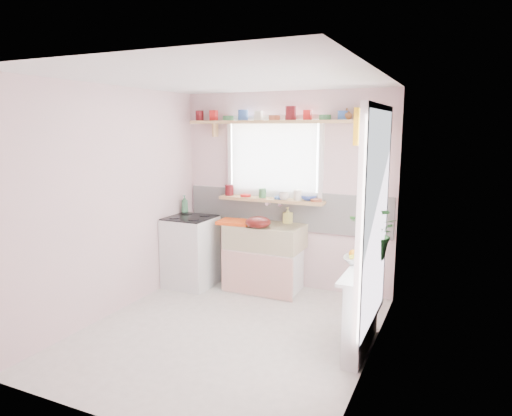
% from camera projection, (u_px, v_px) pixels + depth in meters
% --- Properties ---
extents(room, '(3.20, 3.20, 3.20)m').
position_uv_depth(room, '(318.00, 192.00, 4.90)').
color(room, white).
rests_on(room, ground).
extents(sink_unit, '(0.95, 0.65, 1.11)m').
position_uv_depth(sink_unit, '(265.00, 257.00, 5.78)').
color(sink_unit, white).
rests_on(sink_unit, ground).
extents(cooker, '(0.58, 0.58, 0.93)m').
position_uv_depth(cooker, '(191.00, 251.00, 5.95)').
color(cooker, white).
rests_on(cooker, ground).
extents(radiator_ledge, '(0.22, 0.95, 0.78)m').
position_uv_depth(radiator_ledge, '(361.00, 309.00, 4.22)').
color(radiator_ledge, white).
rests_on(radiator_ledge, ground).
extents(windowsill, '(1.40, 0.22, 0.04)m').
position_uv_depth(windowsill, '(271.00, 200.00, 5.82)').
color(windowsill, tan).
rests_on(windowsill, room).
extents(pine_shelf, '(2.52, 0.24, 0.04)m').
position_uv_depth(pine_shelf, '(282.00, 122.00, 5.58)').
color(pine_shelf, tan).
rests_on(pine_shelf, room).
extents(shelf_crockery, '(2.47, 0.11, 0.12)m').
position_uv_depth(shelf_crockery, '(279.00, 116.00, 5.59)').
color(shelf_crockery, '#590F14').
rests_on(shelf_crockery, pine_shelf).
extents(sill_crockery, '(1.35, 0.11, 0.12)m').
position_uv_depth(sill_crockery, '(267.00, 194.00, 5.83)').
color(sill_crockery, '#590F14').
rests_on(sill_crockery, windowsill).
extents(dish_tray, '(0.44, 0.34, 0.04)m').
position_uv_depth(dish_tray, '(235.00, 222.00, 5.77)').
color(dish_tray, '#F85216').
rests_on(dish_tray, sink_unit).
extents(colander, '(0.33, 0.33, 0.14)m').
position_uv_depth(colander, '(258.00, 222.00, 5.53)').
color(colander, '#51100E').
rests_on(colander, sink_unit).
extents(jade_plant, '(0.59, 0.54, 0.54)m').
position_uv_depth(jade_plant, '(376.00, 232.00, 4.45)').
color(jade_plant, '#2D6729').
rests_on(jade_plant, radiator_ledge).
extents(fruit_bowl, '(0.31, 0.31, 0.07)m').
position_uv_depth(fruit_bowl, '(358.00, 261.00, 4.33)').
color(fruit_bowl, silver).
rests_on(fruit_bowl, radiator_ledge).
extents(herb_pot, '(0.12, 0.09, 0.20)m').
position_uv_depth(herb_pot, '(364.00, 264.00, 3.99)').
color(herb_pot, '#326428').
rests_on(herb_pot, radiator_ledge).
extents(soap_bottle_sink, '(0.11, 0.11, 0.21)m').
position_uv_depth(soap_bottle_sink, '(288.00, 215.00, 5.78)').
color(soap_bottle_sink, '#D2C85D').
rests_on(soap_bottle_sink, sink_unit).
extents(sill_cup, '(0.16, 0.16, 0.09)m').
position_uv_depth(sill_cup, '(284.00, 196.00, 5.68)').
color(sill_cup, beige).
rests_on(sill_cup, windowsill).
extents(sill_bowl, '(0.23, 0.23, 0.06)m').
position_uv_depth(sill_bowl, '(308.00, 198.00, 5.67)').
color(sill_bowl, '#3852B6').
rests_on(sill_bowl, windowsill).
extents(shelf_vase, '(0.16, 0.16, 0.13)m').
position_uv_depth(shelf_vase, '(347.00, 114.00, 5.25)').
color(shelf_vase, '#9B5C2F').
rests_on(shelf_vase, pine_shelf).
extents(cooker_bottle, '(0.10, 0.10, 0.24)m').
position_uv_depth(cooker_bottle, '(185.00, 204.00, 6.13)').
color(cooker_bottle, '#3A754E').
rests_on(cooker_bottle, cooker).
extents(fruit, '(0.20, 0.14, 0.10)m').
position_uv_depth(fruit, '(359.00, 254.00, 4.32)').
color(fruit, orange).
rests_on(fruit, fruit_bowl).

